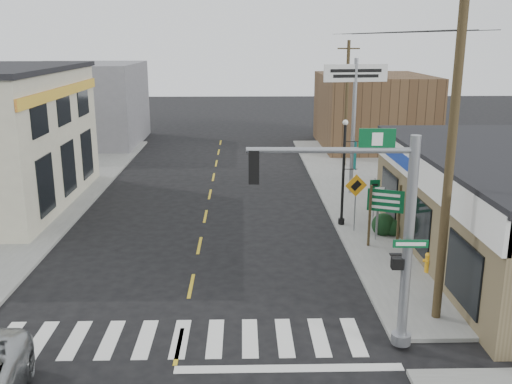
{
  "coord_description": "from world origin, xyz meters",
  "views": [
    {
      "loc": [
        1.83,
        -14.33,
        8.36
      ],
      "look_at": [
        2.31,
        6.13,
        2.8
      ],
      "focal_mm": 40.0,
      "sensor_mm": 36.0,
      "label": 1
    }
  ],
  "objects_px": {
    "traffic_signal_pole": "(383,221)",
    "fire_hydrant": "(428,261)",
    "bare_tree": "(464,164)",
    "utility_pole_near": "(451,150)",
    "lamp_post": "(345,165)",
    "utility_pole_far": "(346,103)",
    "guide_sign": "(385,207)",
    "dance_center_sign": "(355,93)"
  },
  "relations": [
    {
      "from": "guide_sign",
      "to": "lamp_post",
      "type": "bearing_deg",
      "value": 134.43
    },
    {
      "from": "guide_sign",
      "to": "dance_center_sign",
      "type": "relative_size",
      "value": 0.35
    },
    {
      "from": "fire_hydrant",
      "to": "lamp_post",
      "type": "relative_size",
      "value": 0.16
    },
    {
      "from": "traffic_signal_pole",
      "to": "dance_center_sign",
      "type": "distance_m",
      "value": 16.22
    },
    {
      "from": "traffic_signal_pole",
      "to": "bare_tree",
      "type": "relative_size",
      "value": 1.31
    },
    {
      "from": "lamp_post",
      "to": "utility_pole_near",
      "type": "distance_m",
      "value": 9.35
    },
    {
      "from": "guide_sign",
      "to": "fire_hydrant",
      "type": "xyz_separation_m",
      "value": [
        0.97,
        -2.74,
        -1.25
      ]
    },
    {
      "from": "dance_center_sign",
      "to": "utility_pole_far",
      "type": "relative_size",
      "value": 0.89
    },
    {
      "from": "traffic_signal_pole",
      "to": "lamp_post",
      "type": "xyz_separation_m",
      "value": [
        0.88,
        10.48,
        -0.81
      ]
    },
    {
      "from": "traffic_signal_pole",
      "to": "utility_pole_near",
      "type": "relative_size",
      "value": 0.6
    },
    {
      "from": "fire_hydrant",
      "to": "traffic_signal_pole",
      "type": "bearing_deg",
      "value": -121.5
    },
    {
      "from": "guide_sign",
      "to": "utility_pole_far",
      "type": "relative_size",
      "value": 0.32
    },
    {
      "from": "guide_sign",
      "to": "utility_pole_far",
      "type": "xyz_separation_m",
      "value": [
        1.06,
        15.3,
        2.48
      ]
    },
    {
      "from": "traffic_signal_pole",
      "to": "utility_pole_near",
      "type": "height_order",
      "value": "utility_pole_near"
    },
    {
      "from": "lamp_post",
      "to": "bare_tree",
      "type": "distance_m",
      "value": 5.46
    },
    {
      "from": "dance_center_sign",
      "to": "utility_pole_near",
      "type": "relative_size",
      "value": 0.72
    },
    {
      "from": "bare_tree",
      "to": "traffic_signal_pole",
      "type": "bearing_deg",
      "value": -125.15
    },
    {
      "from": "bare_tree",
      "to": "utility_pole_near",
      "type": "relative_size",
      "value": 0.46
    },
    {
      "from": "traffic_signal_pole",
      "to": "lamp_post",
      "type": "distance_m",
      "value": 10.55
    },
    {
      "from": "fire_hydrant",
      "to": "utility_pole_near",
      "type": "relative_size",
      "value": 0.08
    },
    {
      "from": "guide_sign",
      "to": "fire_hydrant",
      "type": "height_order",
      "value": "guide_sign"
    },
    {
      "from": "fire_hydrant",
      "to": "bare_tree",
      "type": "distance_m",
      "value": 4.02
    },
    {
      "from": "guide_sign",
      "to": "traffic_signal_pole",
      "type": "bearing_deg",
      "value": -83.05
    },
    {
      "from": "traffic_signal_pole",
      "to": "dance_center_sign",
      "type": "bearing_deg",
      "value": 83.85
    },
    {
      "from": "traffic_signal_pole",
      "to": "utility_pole_far",
      "type": "distance_m",
      "value": 23.18
    },
    {
      "from": "lamp_post",
      "to": "dance_center_sign",
      "type": "distance_m",
      "value": 6.22
    },
    {
      "from": "traffic_signal_pole",
      "to": "guide_sign",
      "type": "distance_m",
      "value": 8.16
    },
    {
      "from": "dance_center_sign",
      "to": "bare_tree",
      "type": "relative_size",
      "value": 1.56
    },
    {
      "from": "fire_hydrant",
      "to": "guide_sign",
      "type": "bearing_deg",
      "value": 109.42
    },
    {
      "from": "utility_pole_far",
      "to": "bare_tree",
      "type": "bearing_deg",
      "value": -76.94
    },
    {
      "from": "traffic_signal_pole",
      "to": "fire_hydrant",
      "type": "distance_m",
      "value": 6.59
    },
    {
      "from": "bare_tree",
      "to": "utility_pole_far",
      "type": "height_order",
      "value": "utility_pole_far"
    },
    {
      "from": "guide_sign",
      "to": "bare_tree",
      "type": "bearing_deg",
      "value": 1.24
    },
    {
      "from": "lamp_post",
      "to": "fire_hydrant",
      "type": "bearing_deg",
      "value": -60.06
    },
    {
      "from": "bare_tree",
      "to": "utility_pole_near",
      "type": "distance_m",
      "value": 5.9
    },
    {
      "from": "fire_hydrant",
      "to": "dance_center_sign",
      "type": "relative_size",
      "value": 0.11
    },
    {
      "from": "traffic_signal_pole",
      "to": "fire_hydrant",
      "type": "bearing_deg",
      "value": 60.38
    },
    {
      "from": "guide_sign",
      "to": "utility_pole_near",
      "type": "distance_m",
      "value": 7.06
    },
    {
      "from": "traffic_signal_pole",
      "to": "utility_pole_far",
      "type": "xyz_separation_m",
      "value": [
        3.1,
        22.96,
        0.55
      ]
    },
    {
      "from": "lamp_post",
      "to": "utility_pole_far",
      "type": "distance_m",
      "value": 12.75
    },
    {
      "from": "dance_center_sign",
      "to": "lamp_post",
      "type": "bearing_deg",
      "value": -111.14
    },
    {
      "from": "traffic_signal_pole",
      "to": "fire_hydrant",
      "type": "xyz_separation_m",
      "value": [
        3.02,
        4.92,
        -3.17
      ]
    }
  ]
}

